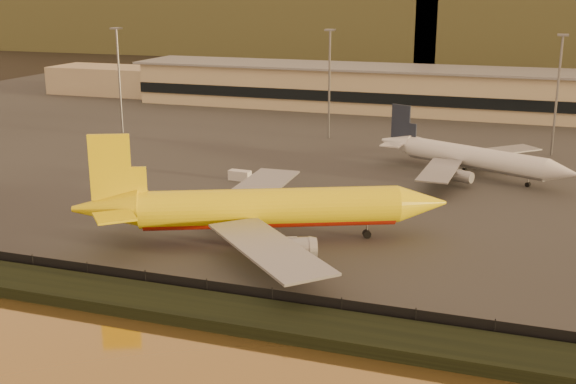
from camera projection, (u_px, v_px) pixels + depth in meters
The scene contains 10 objects.
ground at pixel (235, 259), 95.73m from camera, with size 900.00×900.00×0.00m, color black.
embankment at pixel (175, 305), 80.08m from camera, with size 320.00×7.00×1.40m, color black.
tarmac at pixel (383, 130), 182.11m from camera, with size 320.00×220.00×0.20m, color #2D2D2D.
perimeter_fence at pixel (191, 287), 83.55m from camera, with size 300.00×0.05×2.20m, color black.
terminal_building at pixel (356, 88), 212.77m from camera, with size 202.00×25.00×12.60m.
apron_light_masts at pixel (435, 79), 154.95m from camera, with size 152.20×12.20×25.40m.
dhl_cargo_jet at pixel (263, 209), 100.80m from camera, with size 49.97×47.33×15.69m.
white_narrowbody_jet at pixel (471, 158), 136.36m from camera, with size 39.11×36.97×11.86m.
gse_vehicle_yellow at pixel (373, 212), 111.72m from camera, with size 4.50×2.03×2.03m, color yellow.
gse_vehicle_white at pixel (240, 175), 133.97m from camera, with size 4.05×1.82×1.82m, color white.
Camera 1 is at (35.84, -82.49, 34.69)m, focal length 45.00 mm.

